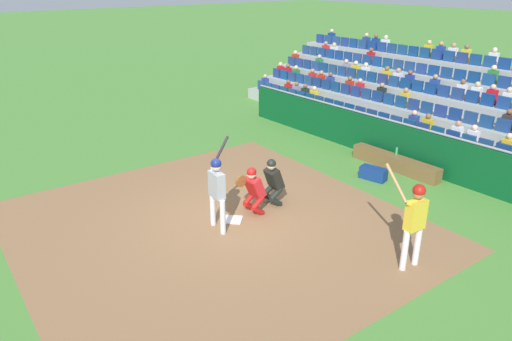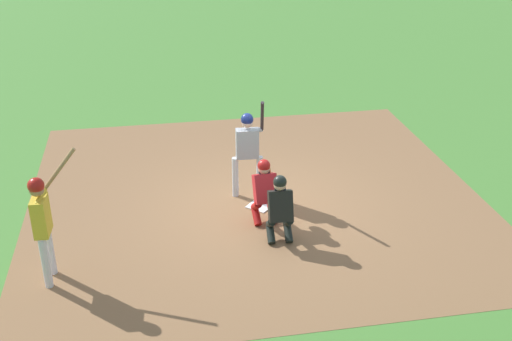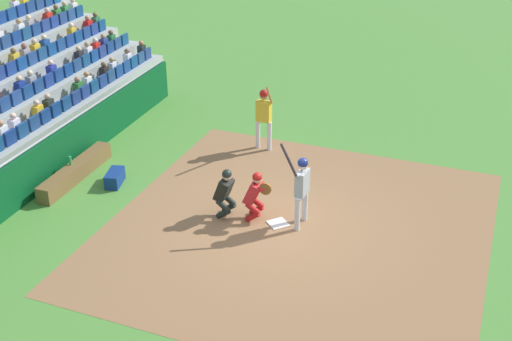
{
  "view_description": "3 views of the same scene",
  "coord_description": "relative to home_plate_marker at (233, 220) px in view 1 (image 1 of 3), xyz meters",
  "views": [
    {
      "loc": [
        -8.52,
        5.97,
        5.59
      ],
      "look_at": [
        0.5,
        -1.12,
        0.87
      ],
      "focal_mm": 33.48,
      "sensor_mm": 36.0,
      "label": 1
    },
    {
      "loc": [
        -2.46,
        -10.76,
        6.11
      ],
      "look_at": [
        -0.1,
        -0.05,
        0.83
      ],
      "focal_mm": 44.32,
      "sensor_mm": 36.0,
      "label": 2
    },
    {
      "loc": [
        12.92,
        3.96,
        8.45
      ],
      "look_at": [
        0.06,
        -0.54,
        1.39
      ],
      "focal_mm": 46.27,
      "sensor_mm": 36.0,
      "label": 3
    }
  ],
  "objects": [
    {
      "name": "water_bottle_on_bench",
      "position": [
        -0.35,
        -5.96,
        0.55
      ],
      "size": [
        0.07,
        0.07,
        0.25
      ],
      "primitive_type": "cylinder",
      "color": "green",
      "rests_on": "dugout_bench"
    },
    {
      "name": "catcher_crouching",
      "position": [
        -0.04,
        -0.6,
        0.7
      ],
      "size": [
        0.47,
        0.72,
        1.29
      ],
      "color": "#AD1715",
      "rests_on": "ground_plane"
    },
    {
      "name": "ground_plane",
      "position": [
        0.0,
        0.0,
        -0.02
      ],
      "size": [
        160.0,
        160.0,
        0.0
      ],
      "primitive_type": "plane",
      "color": "#4B8736"
    },
    {
      "name": "equipment_duffel_bag",
      "position": [
        -0.49,
        -4.74,
        0.17
      ],
      "size": [
        0.83,
        0.52,
        0.37
      ],
      "primitive_type": "cube",
      "rotation": [
        0.0,
        0.0,
        0.23
      ],
      "color": "navy",
      "rests_on": "ground_plane"
    },
    {
      "name": "on_deck_batter",
      "position": [
        -3.88,
        -1.67,
        1.15
      ],
      "size": [
        0.76,
        0.57,
        2.19
      ],
      "color": "silver",
      "rests_on": "ground_plane"
    },
    {
      "name": "home_plate_marker",
      "position": [
        0.0,
        0.0,
        0.0
      ],
      "size": [
        0.62,
        0.62,
        0.02
      ],
      "primitive_type": "cube",
      "rotation": [
        0.0,
        0.0,
        0.79
      ],
      "color": "white",
      "rests_on": "infield_dirt_patch"
    },
    {
      "name": "infield_dirt_patch",
      "position": [
        0.0,
        0.5,
        -0.01
      ],
      "size": [
        9.43,
        9.08,
        0.01
      ],
      "primitive_type": "cube",
      "rotation": [
        0.0,
        0.0,
        -0.04
      ],
      "color": "olive",
      "rests_on": "ground_plane"
    },
    {
      "name": "dugout_bench",
      "position": [
        -0.4,
        -5.88,
        0.2
      ],
      "size": [
        3.02,
        0.4,
        0.44
      ],
      "primitive_type": "cube",
      "color": "brown",
      "rests_on": "ground_plane"
    },
    {
      "name": "dugout_wall",
      "position": [
        0.0,
        -6.43,
        0.63
      ],
      "size": [
        13.81,
        0.24,
        1.34
      ],
      "color": "#094820",
      "rests_on": "ground_plane"
    },
    {
      "name": "home_plate_umpire",
      "position": [
        0.06,
        -1.33,
        0.69
      ],
      "size": [
        0.49,
        0.49,
        1.3
      ],
      "color": "black",
      "rests_on": "ground_plane"
    },
    {
      "name": "bleacher_stand",
      "position": [
        -0.02,
        -10.93,
        0.89
      ],
      "size": [
        19.55,
        4.81,
        3.08
      ],
      "color": "#9BA19C",
      "rests_on": "ground_plane"
    },
    {
      "name": "batter_at_plate",
      "position": [
        -0.13,
        0.52,
        1.1
      ],
      "size": [
        0.64,
        0.64,
        2.18
      ],
      "color": "silver",
      "rests_on": "ground_plane"
    }
  ]
}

